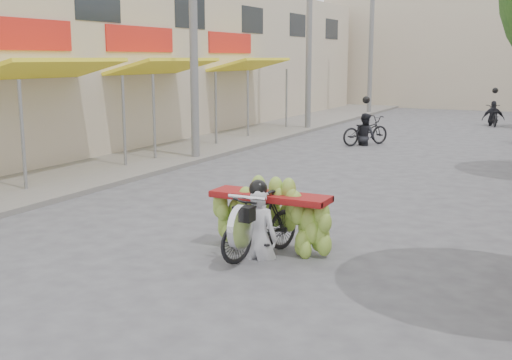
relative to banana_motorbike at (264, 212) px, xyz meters
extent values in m
cube|color=slate|center=(-7.46, 10.50, -0.62)|extent=(4.00, 60.00, 0.12)
cube|color=beige|center=(-12.46, 9.50, 2.32)|extent=(8.00, 40.00, 6.00)
cube|color=yellow|center=(-7.58, 3.50, 2.07)|extent=(1.77, 4.00, 0.53)
cylinder|color=slate|center=(-6.76, 1.70, 0.59)|extent=(0.08, 0.08, 2.55)
cylinder|color=slate|center=(-6.76, 5.30, 0.59)|extent=(0.08, 0.08, 2.55)
cube|color=red|center=(-8.46, 3.50, 2.92)|extent=(0.10, 3.50, 0.80)
cube|color=yellow|center=(-7.58, 8.50, 2.07)|extent=(1.77, 4.00, 0.53)
cylinder|color=slate|center=(-6.76, 6.70, 0.59)|extent=(0.08, 0.08, 2.55)
cylinder|color=slate|center=(-6.76, 10.30, 0.59)|extent=(0.08, 0.08, 2.55)
cube|color=red|center=(-8.46, 8.50, 2.92)|extent=(0.10, 3.50, 0.80)
cube|color=yellow|center=(-7.58, 14.50, 2.07)|extent=(1.77, 4.00, 0.53)
cylinder|color=slate|center=(-6.76, 12.70, 0.59)|extent=(0.08, 0.08, 2.55)
cylinder|color=slate|center=(-6.76, 16.30, 0.59)|extent=(0.08, 0.08, 2.55)
cube|color=red|center=(-8.46, 14.50, 2.92)|extent=(0.10, 3.50, 0.80)
cube|color=#1E2328|center=(-8.48, 6.50, 3.92)|extent=(0.08, 2.00, 1.10)
cube|color=#1E2328|center=(-8.48, 11.50, 3.92)|extent=(0.08, 2.00, 1.10)
cube|color=#1E2328|center=(-8.48, 16.50, 3.92)|extent=(0.08, 2.00, 1.10)
cube|color=#1E2328|center=(-8.48, 21.50, 3.92)|extent=(0.08, 2.00, 1.10)
cube|color=#1E2328|center=(-8.48, 26.50, 3.92)|extent=(0.08, 2.00, 1.10)
cube|color=beige|center=(-0.46, 33.50, 2.82)|extent=(20.00, 6.00, 7.00)
cylinder|color=slate|center=(-5.86, 7.50, 3.32)|extent=(0.24, 0.24, 8.00)
cylinder|color=slate|center=(-5.86, 16.50, 3.32)|extent=(0.24, 0.24, 8.00)
cylinder|color=slate|center=(-5.86, 25.50, 3.32)|extent=(0.24, 0.24, 8.00)
imported|color=black|center=(0.00, -0.13, -0.18)|extent=(0.97, 1.78, 1.01)
cylinder|color=silver|center=(0.00, -0.78, -0.06)|extent=(0.10, 0.66, 0.66)
cube|color=black|center=(0.00, -0.68, 0.12)|extent=(0.28, 0.22, 0.22)
cylinder|color=silver|center=(0.00, -0.58, 0.34)|extent=(0.60, 0.05, 0.05)
cube|color=maroon|center=(0.00, 0.22, 0.20)|extent=(1.91, 0.55, 0.10)
imported|color=silver|center=(0.00, -0.18, 0.43)|extent=(0.58, 0.43, 1.62)
sphere|color=black|center=(0.00, -0.21, 1.21)|extent=(0.28, 0.28, 0.28)
imported|color=black|center=(-2.31, 13.03, -0.18)|extent=(1.56, 1.88, 1.01)
imported|color=black|center=(-2.31, 13.03, 0.44)|extent=(0.93, 0.84, 1.65)
sphere|color=black|center=(-2.31, 13.03, 0.90)|extent=(0.26, 0.26, 0.26)
imported|color=black|center=(0.96, 21.86, -0.23)|extent=(0.95, 1.72, 0.91)
imported|color=black|center=(0.96, 21.86, 0.44)|extent=(1.07, 0.75, 1.65)
sphere|color=black|center=(0.96, 21.86, 0.90)|extent=(0.26, 0.26, 0.26)
camera|label=1|loc=(4.14, -8.67, 2.33)|focal=45.00mm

